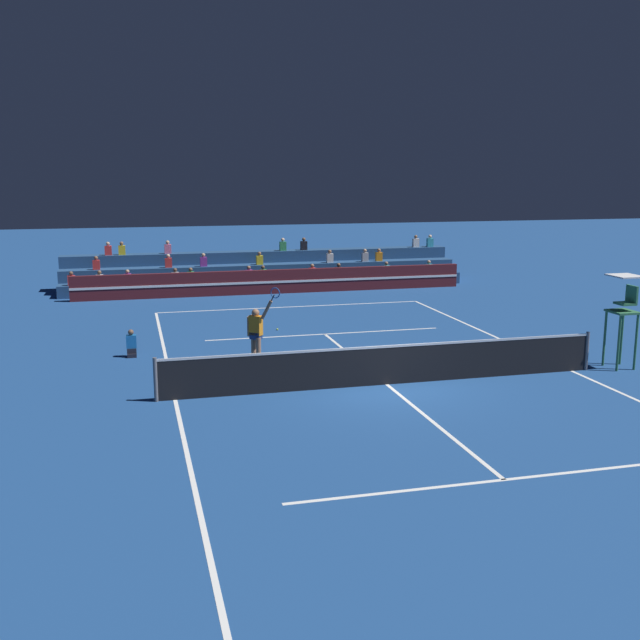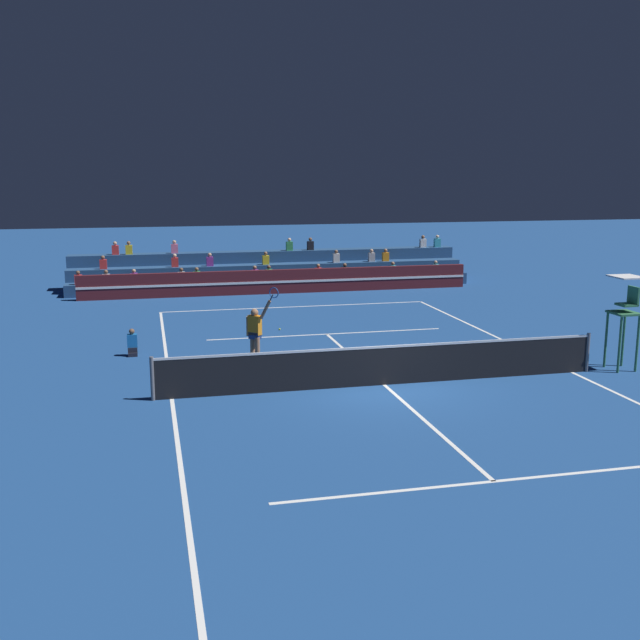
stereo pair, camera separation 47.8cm
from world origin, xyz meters
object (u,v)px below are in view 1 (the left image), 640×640
umpire_chair (624,309)px  tennis_ball (277,329)px  ball_kid_courtside (131,346)px  tennis_player (257,334)px

umpire_chair → tennis_ball: size_ratio=39.26×
umpire_chair → ball_kid_courtside: bearing=160.6°
ball_kid_courtside → tennis_ball: size_ratio=12.43×
ball_kid_courtside → umpire_chair: bearing=-19.4°
umpire_chair → tennis_ball: (-8.51, 7.47, -1.68)m
ball_kid_courtside → tennis_ball: ball_kid_courtside is taller
ball_kid_courtside → tennis_ball: 5.70m
tennis_player → umpire_chair: bearing=-14.2°
ball_kid_courtside → tennis_ball: bearing=28.2°
umpire_chair → tennis_player: 10.41m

